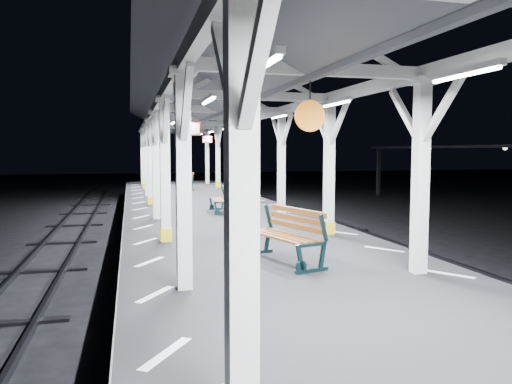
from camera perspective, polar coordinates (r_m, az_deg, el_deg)
name	(u,v)px	position (r m, az deg, el deg)	size (l,w,h in m)	color
ground	(274,304)	(10.37, 2.04, -12.66)	(120.00, 120.00, 0.00)	black
platform	(274,280)	(10.23, 2.05, -9.99)	(6.00, 50.00, 1.00)	black
hazard_stripes_left	(150,262)	(9.73, -12.07, -7.81)	(1.00, 48.00, 0.01)	silver
hazard_stripes_right	(384,249)	(11.04, 14.44, -6.35)	(1.00, 48.00, 0.01)	silver
track_left	(4,321)	(10.21, -26.81, -13.00)	(2.20, 60.00, 0.16)	#2D2D33
track_right	(485,284)	(12.64, 24.69, -9.52)	(2.20, 60.00, 0.16)	#2D2D33
canopy	(275,76)	(9.98, 2.14, 13.13)	(5.40, 49.00, 4.65)	silver
bench_mid	(288,234)	(9.45, 3.63, -4.76)	(1.19, 1.99, 1.01)	black
bench_far	(222,199)	(17.01, -3.87, -0.78)	(0.69, 1.62, 0.86)	black
bench_extra	(188,181)	(26.80, -7.82, 1.31)	(0.68, 1.75, 0.95)	black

